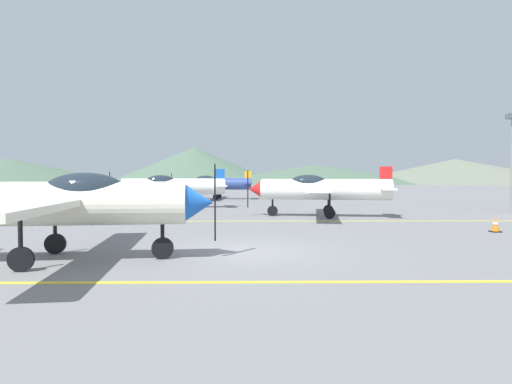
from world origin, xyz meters
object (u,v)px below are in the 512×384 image
at_px(traffic_cone_front, 495,225).
at_px(airplane_mid, 320,189).
at_px(airplane_near, 60,202).
at_px(airplane_back, 212,183).
at_px(car_sedan, 284,189).
at_px(airplane_far, 170,186).

bearing_deg(traffic_cone_front, airplane_mid, 132.29).
distance_m(airplane_near, airplane_back, 29.63).
xyz_separation_m(car_sedan, traffic_cone_front, (5.84, -29.97, -0.56)).
bearing_deg(airplane_far, car_sedan, 62.11).
xyz_separation_m(airplane_far, car_sedan, (9.18, 17.34, -0.67)).
distance_m(airplane_back, car_sedan, 9.43).
bearing_deg(airplane_far, airplane_near, -87.77).
bearing_deg(airplane_near, traffic_cone_front, 21.03).
height_order(airplane_mid, car_sedan, airplane_mid).
bearing_deg(airplane_back, traffic_cone_front, -61.32).
bearing_deg(car_sedan, traffic_cone_front, -78.98).
xyz_separation_m(airplane_mid, traffic_cone_front, (5.80, -6.38, -1.22)).
bearing_deg(airplane_near, car_sedan, 76.57).
height_order(airplane_far, airplane_back, same).
bearing_deg(car_sedan, airplane_far, -117.89).
bearing_deg(airplane_back, airplane_near, -92.17).
height_order(airplane_far, traffic_cone_front, airplane_far).
xyz_separation_m(airplane_near, airplane_far, (-0.71, 18.13, 0.00)).
relative_size(airplane_back, car_sedan, 1.98).
relative_size(airplane_near, traffic_cone_front, 15.21).
xyz_separation_m(airplane_mid, car_sedan, (-0.04, 23.59, -0.67)).
height_order(airplane_far, car_sedan, airplane_far).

